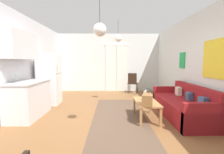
# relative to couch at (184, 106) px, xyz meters

# --- Properties ---
(ground_plane) EXTENTS (5.27, 8.15, 0.10)m
(ground_plane) POSITION_rel_couch_xyz_m (-1.91, -0.26, -0.32)
(ground_plane) COLOR brown
(wall_back) EXTENTS (4.87, 0.13, 2.68)m
(wall_back) POSITION_rel_couch_xyz_m (-1.90, 3.56, 1.06)
(wall_back) COLOR silver
(wall_back) RESTS_ON ground_plane
(wall_right) EXTENTS (0.12, 7.75, 2.68)m
(wall_right) POSITION_rel_couch_xyz_m (0.48, -0.26, 1.07)
(wall_right) COLOR silver
(wall_right) RESTS_ON ground_plane
(wall_left) EXTENTS (0.12, 7.75, 2.68)m
(wall_left) POSITION_rel_couch_xyz_m (-4.30, -0.26, 1.07)
(wall_left) COLOR silver
(wall_left) RESTS_ON ground_plane
(area_rug) EXTENTS (1.28, 3.38, 0.01)m
(area_rug) POSITION_rel_couch_xyz_m (-1.63, 0.04, -0.26)
(area_rug) COLOR brown
(area_rug) RESTS_ON ground_plane
(couch) EXTENTS (0.83, 2.04, 0.79)m
(couch) POSITION_rel_couch_xyz_m (0.00, 0.00, 0.00)
(couch) COLOR maroon
(couch) RESTS_ON ground_plane
(coffee_table) EXTENTS (0.50, 0.97, 0.44)m
(coffee_table) POSITION_rel_couch_xyz_m (-0.99, -0.15, 0.11)
(coffee_table) COLOR #A87542
(coffee_table) RESTS_ON ground_plane
(bamboo_vase) EXTENTS (0.08, 0.08, 0.48)m
(bamboo_vase) POSITION_rel_couch_xyz_m (-1.00, -0.06, 0.30)
(bamboo_vase) COLOR beige
(bamboo_vase) RESTS_ON coffee_table
(handbag) EXTENTS (0.30, 0.38, 0.36)m
(handbag) POSITION_rel_couch_xyz_m (-1.05, -0.49, 0.30)
(handbag) COLOR brown
(handbag) RESTS_ON coffee_table
(refrigerator) EXTENTS (0.66, 0.60, 1.65)m
(refrigerator) POSITION_rel_couch_xyz_m (-3.83, 1.23, 0.56)
(refrigerator) COLOR white
(refrigerator) RESTS_ON ground_plane
(kitchen_counter) EXTENTS (0.64, 1.25, 2.11)m
(kitchen_counter) POSITION_rel_couch_xyz_m (-3.92, 0.04, 0.53)
(kitchen_counter) COLOR silver
(kitchen_counter) RESTS_ON ground_plane
(accent_chair) EXTENTS (0.53, 0.52, 0.90)m
(accent_chair) POSITION_rel_couch_xyz_m (-0.86, 2.96, 0.23)
(accent_chair) COLOR black
(accent_chair) RESTS_ON ground_plane
(pendant_lamp_near) EXTENTS (0.23, 0.23, 0.86)m
(pendant_lamp_near) POSITION_rel_couch_xyz_m (-2.03, -0.98, 1.67)
(pendant_lamp_near) COLOR black
(pendant_lamp_far) EXTENTS (0.24, 0.24, 0.67)m
(pendant_lamp_far) POSITION_rel_couch_xyz_m (-1.60, 1.19, 1.86)
(pendant_lamp_far) COLOR black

